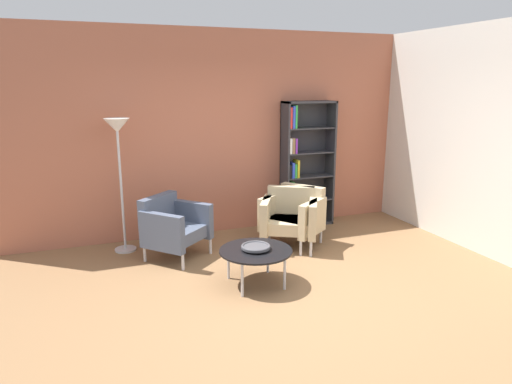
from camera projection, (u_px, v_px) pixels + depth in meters
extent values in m
plane|color=olive|center=(293.00, 298.00, 4.75)|extent=(8.32, 8.32, 0.00)
cube|color=#B2664C|center=(223.00, 133.00, 6.65)|extent=(6.40, 0.12, 2.90)
cube|color=silver|center=(476.00, 140.00, 5.93)|extent=(0.12, 5.20, 2.90)
cube|color=#333338|center=(285.00, 166.00, 6.86)|extent=(0.03, 0.30, 1.90)
cube|color=#333338|center=(330.00, 163.00, 7.12)|extent=(0.03, 0.30, 1.90)
cube|color=#333338|center=(310.00, 102.00, 6.77)|extent=(0.80, 0.30, 0.03)
cube|color=#333338|center=(306.00, 223.00, 7.21)|extent=(0.80, 0.30, 0.03)
cube|color=#333338|center=(304.00, 163.00, 7.12)|extent=(0.80, 0.02, 1.90)
cube|color=#333338|center=(307.00, 199.00, 7.12)|extent=(0.76, 0.28, 0.02)
cube|color=#333338|center=(308.00, 176.00, 7.04)|extent=(0.76, 0.28, 0.02)
cube|color=#333338|center=(308.00, 152.00, 6.95)|extent=(0.76, 0.28, 0.02)
cube|color=#333338|center=(309.00, 128.00, 6.86)|extent=(0.76, 0.28, 0.02)
cube|color=purple|center=(287.00, 215.00, 7.01)|extent=(0.03, 0.19, 0.30)
cube|color=olive|center=(289.00, 214.00, 7.03)|extent=(0.03, 0.21, 0.32)
cube|color=purple|center=(292.00, 217.00, 7.05)|extent=(0.04, 0.20, 0.21)
cube|color=yellow|center=(295.00, 216.00, 7.06)|extent=(0.03, 0.19, 0.25)
cube|color=green|center=(287.00, 194.00, 6.92)|extent=(0.02, 0.17, 0.23)
cube|color=white|center=(289.00, 194.00, 6.96)|extent=(0.03, 0.24, 0.23)
cube|color=green|center=(291.00, 191.00, 6.94)|extent=(0.03, 0.19, 0.30)
cube|color=yellow|center=(294.00, 194.00, 6.97)|extent=(0.04, 0.19, 0.21)
cube|color=black|center=(288.00, 171.00, 6.85)|extent=(0.04, 0.20, 0.20)
cube|color=blue|center=(291.00, 170.00, 6.86)|extent=(0.04, 0.19, 0.23)
cube|color=green|center=(293.00, 170.00, 6.91)|extent=(0.03, 0.25, 0.21)
cube|color=yellow|center=(296.00, 168.00, 6.88)|extent=(0.03, 0.18, 0.26)
cube|color=white|center=(289.00, 146.00, 6.75)|extent=(0.04, 0.17, 0.23)
cube|color=olive|center=(291.00, 145.00, 6.80)|extent=(0.04, 0.25, 0.23)
cube|color=purple|center=(293.00, 145.00, 6.82)|extent=(0.03, 0.25, 0.22)
cube|color=red|center=(289.00, 118.00, 6.66)|extent=(0.04, 0.18, 0.30)
cube|color=blue|center=(291.00, 117.00, 6.70)|extent=(0.03, 0.25, 0.32)
cube|color=green|center=(293.00, 117.00, 6.71)|extent=(0.03, 0.25, 0.33)
cylinder|color=black|center=(256.00, 251.00, 5.00)|extent=(0.80, 0.80, 0.02)
cylinder|color=silver|center=(242.00, 280.00, 4.75)|extent=(0.03, 0.03, 0.38)
cylinder|color=silver|center=(285.00, 273.00, 4.91)|extent=(0.03, 0.03, 0.38)
cylinder|color=silver|center=(228.00, 263.00, 5.18)|extent=(0.03, 0.03, 0.38)
cylinder|color=silver|center=(268.00, 257.00, 5.35)|extent=(0.03, 0.03, 0.38)
cylinder|color=#4C4C51|center=(256.00, 249.00, 5.00)|extent=(0.13, 0.13, 0.02)
cylinder|color=#4C4C51|center=(256.00, 247.00, 4.99)|extent=(0.32, 0.32, 0.02)
torus|color=#4C4C51|center=(256.00, 246.00, 4.99)|extent=(0.32, 0.32, 0.02)
cube|color=#4C566B|center=(176.00, 233.00, 5.78)|extent=(0.86, 0.86, 0.16)
cube|color=#4C566B|center=(158.00, 210.00, 5.84)|extent=(0.56, 0.52, 0.38)
cube|color=#4C566B|center=(162.00, 232.00, 5.48)|extent=(0.49, 0.53, 0.46)
cube|color=#4C566B|center=(192.00, 219.00, 6.02)|extent=(0.49, 0.53, 0.46)
cylinder|color=silver|center=(183.00, 260.00, 5.43)|extent=(0.04, 0.04, 0.24)
cylinder|color=silver|center=(210.00, 245.00, 5.95)|extent=(0.04, 0.04, 0.24)
cylinder|color=silver|center=(145.00, 252.00, 5.69)|extent=(0.04, 0.04, 0.24)
cylinder|color=silver|center=(174.00, 238.00, 6.21)|extent=(0.04, 0.04, 0.24)
cube|color=#C6B289|center=(289.00, 224.00, 6.14)|extent=(0.84, 0.82, 0.16)
cube|color=#C6B289|center=(291.00, 200.00, 6.34)|extent=(0.62, 0.41, 0.38)
cube|color=#C6B289|center=(266.00, 216.00, 6.14)|extent=(0.38, 0.59, 0.46)
cube|color=#C6B289|center=(313.00, 218.00, 6.06)|extent=(0.38, 0.59, 0.46)
cylinder|color=silver|center=(264.00, 245.00, 5.93)|extent=(0.04, 0.04, 0.24)
cylinder|color=silver|center=(311.00, 248.00, 5.85)|extent=(0.04, 0.04, 0.24)
cylinder|color=silver|center=(269.00, 231.00, 6.49)|extent=(0.04, 0.04, 0.24)
cylinder|color=silver|center=(312.00, 233.00, 6.41)|extent=(0.04, 0.04, 0.24)
cube|color=#C6B289|center=(293.00, 222.00, 6.25)|extent=(0.84, 0.86, 0.16)
cube|color=#C6B289|center=(303.00, 199.00, 6.40)|extent=(0.47, 0.59, 0.38)
cube|color=#C6B289|center=(273.00, 211.00, 6.38)|extent=(0.56, 0.44, 0.46)
cube|color=#C6B289|center=(313.00, 218.00, 6.04)|extent=(0.56, 0.44, 0.46)
cylinder|color=silver|center=(262.00, 238.00, 6.21)|extent=(0.04, 0.04, 0.24)
cylinder|color=silver|center=(301.00, 247.00, 5.89)|extent=(0.04, 0.04, 0.24)
cylinder|color=silver|center=(284.00, 227.00, 6.68)|extent=(0.04, 0.04, 0.24)
cylinder|color=silver|center=(321.00, 234.00, 6.35)|extent=(0.04, 0.04, 0.24)
cylinder|color=silver|center=(126.00, 249.00, 6.10)|extent=(0.28, 0.28, 0.02)
cylinder|color=silver|center=(121.00, 188.00, 5.90)|extent=(0.03, 0.03, 1.65)
cone|color=white|center=(117.00, 125.00, 5.71)|extent=(0.32, 0.32, 0.18)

